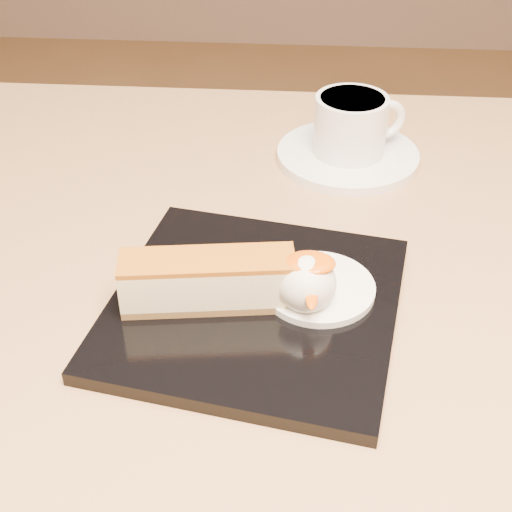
# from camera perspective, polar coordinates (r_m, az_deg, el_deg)

# --- Properties ---
(table) EXTENTS (0.80, 0.80, 0.72)m
(table) POSITION_cam_1_polar(r_m,az_deg,el_deg) (0.69, -2.20, -12.80)
(table) COLOR black
(table) RESTS_ON ground
(dessert_plate) EXTENTS (0.26, 0.26, 0.01)m
(dessert_plate) POSITION_cam_1_polar(r_m,az_deg,el_deg) (0.56, -0.15, -3.99)
(dessert_plate) COLOR black
(dessert_plate) RESTS_ON table
(cheesecake) EXTENTS (0.14, 0.05, 0.04)m
(cheesecake) POSITION_cam_1_polar(r_m,az_deg,el_deg) (0.54, -3.87, -1.97)
(cheesecake) COLOR brown
(cheesecake) RESTS_ON dessert_plate
(cream_smear) EXTENTS (0.09, 0.09, 0.01)m
(cream_smear) POSITION_cam_1_polar(r_m,az_deg,el_deg) (0.57, 5.01, -2.54)
(cream_smear) COLOR white
(cream_smear) RESTS_ON dessert_plate
(ice_cream_scoop) EXTENTS (0.05, 0.05, 0.05)m
(ice_cream_scoop) POSITION_cam_1_polar(r_m,az_deg,el_deg) (0.54, 4.05, -2.18)
(ice_cream_scoop) COLOR white
(ice_cream_scoop) RESTS_ON cream_smear
(mango_sauce) EXTENTS (0.04, 0.03, 0.01)m
(mango_sauce) POSITION_cam_1_polar(r_m,az_deg,el_deg) (0.53, 4.36, -0.54)
(mango_sauce) COLOR #DD5907
(mango_sauce) RESTS_ON ice_cream_scoop
(mint_sprig) EXTENTS (0.03, 0.02, 0.00)m
(mint_sprig) POSITION_cam_1_polar(r_m,az_deg,el_deg) (0.58, 2.17, -0.57)
(mint_sprig) COLOR #298030
(mint_sprig) RESTS_ON cream_smear
(saucer) EXTENTS (0.15, 0.15, 0.01)m
(saucer) POSITION_cam_1_polar(r_m,az_deg,el_deg) (0.77, 7.34, 7.97)
(saucer) COLOR white
(saucer) RESTS_ON table
(coffee_cup) EXTENTS (0.10, 0.08, 0.06)m
(coffee_cup) POSITION_cam_1_polar(r_m,az_deg,el_deg) (0.75, 7.69, 10.43)
(coffee_cup) COLOR white
(coffee_cup) RESTS_ON saucer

